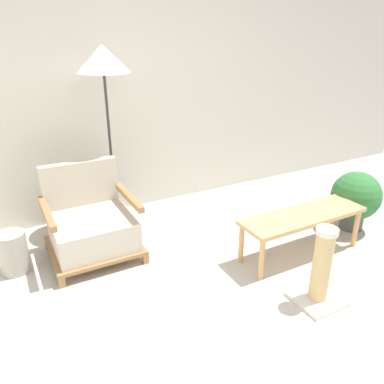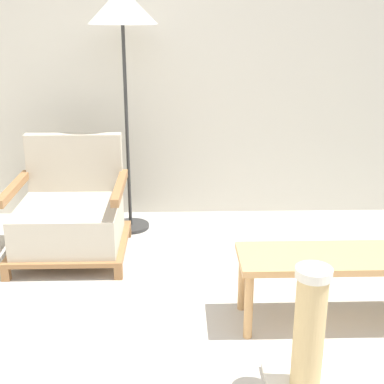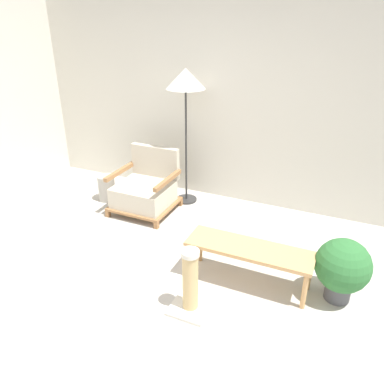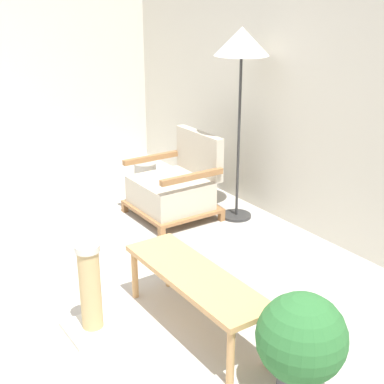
{
  "view_description": "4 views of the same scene",
  "coord_description": "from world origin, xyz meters",
  "views": [
    {
      "loc": [
        -1.46,
        -1.15,
        1.76
      ],
      "look_at": [
        -0.09,
        1.38,
        0.55
      ],
      "focal_mm": 35.0,
      "sensor_mm": 36.0,
      "label": 1
    },
    {
      "loc": [
        -0.17,
        -1.54,
        1.56
      ],
      "look_at": [
        -0.09,
        1.38,
        0.55
      ],
      "focal_mm": 50.0,
      "sensor_mm": 36.0,
      "label": 2
    },
    {
      "loc": [
        1.37,
        -1.86,
        2.25
      ],
      "look_at": [
        -0.09,
        1.38,
        0.55
      ],
      "focal_mm": 35.0,
      "sensor_mm": 36.0,
      "label": 3
    },
    {
      "loc": [
        3.02,
        -0.71,
        1.97
      ],
      "look_at": [
        -0.09,
        1.38,
        0.55
      ],
      "focal_mm": 50.0,
      "sensor_mm": 36.0,
      "label": 4
    }
  ],
  "objects": [
    {
      "name": "scratching_post",
      "position": [
        0.36,
        0.34,
        0.24
      ],
      "size": [
        0.32,
        0.32,
        0.58
      ],
      "color": "beige",
      "rests_on": "ground_plane"
    },
    {
      "name": "ground_plane",
      "position": [
        0.0,
        0.0,
        0.0
      ],
      "size": [
        14.0,
        14.0,
        0.0
      ],
      "primitive_type": "plane",
      "color": "#B7B2A8"
    },
    {
      "name": "wall_back",
      "position": [
        0.0,
        2.52,
        1.35
      ],
      "size": [
        8.0,
        0.06,
        2.7
      ],
      "color": "beige",
      "rests_on": "ground_plane"
    },
    {
      "name": "vase",
      "position": [
        -1.5,
        1.76,
        0.17
      ],
      "size": [
        0.22,
        0.22,
        0.34
      ],
      "primitive_type": "cylinder",
      "color": "#9E998E",
      "rests_on": "ground_plane"
    },
    {
      "name": "potted_plant",
      "position": [
        1.47,
        0.99,
        0.33
      ],
      "size": [
        0.46,
        0.46,
        0.58
      ],
      "color": "#4C4C51",
      "rests_on": "ground_plane"
    },
    {
      "name": "floor_lamp",
      "position": [
        -0.53,
        2.17,
        1.51
      ],
      "size": [
        0.47,
        0.47,
        1.69
      ],
      "color": "#2D2D2D",
      "rests_on": "ground_plane"
    },
    {
      "name": "armchair",
      "position": [
        -0.88,
        1.72,
        0.28
      ],
      "size": [
        0.73,
        0.68,
        0.76
      ],
      "color": "olive",
      "rests_on": "ground_plane"
    },
    {
      "name": "coffee_table",
      "position": [
        0.69,
        0.88,
        0.33
      ],
      "size": [
        1.13,
        0.35,
        0.38
      ],
      "color": "tan",
      "rests_on": "ground_plane"
    }
  ]
}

